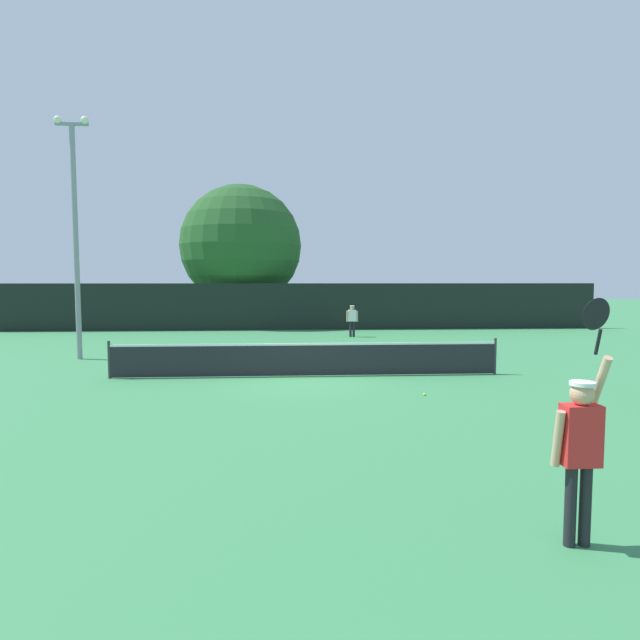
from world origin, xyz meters
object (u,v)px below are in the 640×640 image
at_px(parked_car_near, 190,308).
at_px(light_pole, 75,223).
at_px(player_receiving, 352,318).
at_px(large_tree, 241,246).
at_px(player_serving, 581,437).
at_px(tennis_ball, 425,394).
at_px(parked_car_mid, 327,310).
at_px(parked_car_far, 382,308).

bearing_deg(parked_car_near, light_pole, -87.88).
distance_m(player_receiving, large_tree, 10.23).
height_order(light_pole, large_tree, large_tree).
xyz_separation_m(player_serving, tennis_ball, (0.27, 7.09, -1.12)).
bearing_deg(parked_car_mid, light_pole, -127.33).
relative_size(player_receiving, parked_car_near, 0.36).
height_order(player_receiving, parked_car_mid, parked_car_mid).
relative_size(tennis_ball, parked_car_near, 0.02).
bearing_deg(parked_car_far, player_receiving, -107.39).
xyz_separation_m(light_pole, parked_car_near, (0.39, 18.80, -3.97)).
bearing_deg(light_pole, player_serving, -52.82).
bearing_deg(player_receiving, light_pole, 32.11).
xyz_separation_m(tennis_ball, light_pole, (-10.61, 6.55, 4.71)).
relative_size(tennis_ball, light_pole, 0.01).
relative_size(tennis_ball, large_tree, 0.01).
bearing_deg(player_serving, player_receiving, 89.57).
xyz_separation_m(tennis_ball, large_tree, (-6.12, 20.41, 4.86)).
xyz_separation_m(large_tree, parked_car_mid, (5.51, 2.64, -4.12)).
height_order(player_receiving, light_pole, light_pole).
distance_m(tennis_ball, parked_car_near, 27.34).
distance_m(player_receiving, parked_car_far, 12.55).
relative_size(parked_car_near, parked_car_mid, 0.98).
relative_size(light_pole, parked_car_mid, 1.91).
distance_m(large_tree, parked_car_mid, 7.37).
bearing_deg(large_tree, player_receiving, -50.46).
bearing_deg(parked_car_far, light_pole, -127.72).
relative_size(parked_car_mid, parked_car_far, 1.04).
xyz_separation_m(player_serving, light_pole, (-10.34, 13.64, 3.59)).
bearing_deg(parked_car_near, parked_car_far, 2.45).
height_order(player_receiving, parked_car_far, parked_car_far).
relative_size(light_pole, parked_car_near, 1.94).
distance_m(player_serving, light_pole, 17.49).
distance_m(player_serving, tennis_ball, 7.18).
distance_m(large_tree, parked_car_near, 7.63).
bearing_deg(tennis_ball, player_receiving, 90.49).
bearing_deg(parked_car_near, parked_car_mid, -10.16).
xyz_separation_m(tennis_ball, parked_car_far, (3.54, 25.15, 0.74)).
relative_size(light_pole, large_tree, 0.97).
bearing_deg(large_tree, parked_car_far, 26.11).
xyz_separation_m(player_receiving, parked_car_far, (3.66, 12.01, -0.16)).
distance_m(light_pole, parked_car_far, 23.70).
distance_m(tennis_ball, light_pole, 13.33).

